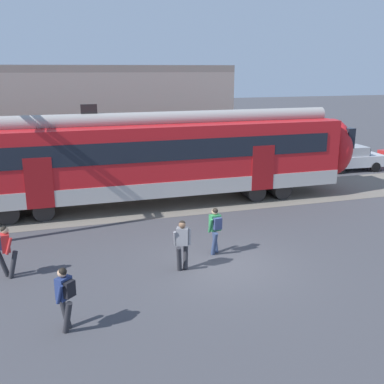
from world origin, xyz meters
name	(u,v)px	position (x,y,z in m)	size (l,w,h in m)	color
ground_plane	(224,264)	(0.00, 0.00, 0.00)	(160.00, 160.00, 0.00)	#424247
pedestrian_red	(5,247)	(-6.71, 1.07, 0.99)	(0.67, 0.54, 1.67)	#28282D
pedestrian_navy	(65,294)	(-5.07, -2.47, 0.99)	(0.50, 0.69, 1.67)	#28282D
pedestrian_grey	(182,240)	(-1.42, 0.03, 0.99)	(0.64, 0.58, 1.67)	#28282D
pedestrian_green	(215,227)	(0.00, 0.90, 0.99)	(0.54, 0.68, 1.67)	navy
parked_car_silver	(351,158)	(12.68, 10.87, 0.78)	(4.08, 1.93, 1.54)	#B7BABF
background_building	(69,120)	(-4.12, 15.62, 3.21)	(19.42, 5.00, 9.20)	#B2A899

